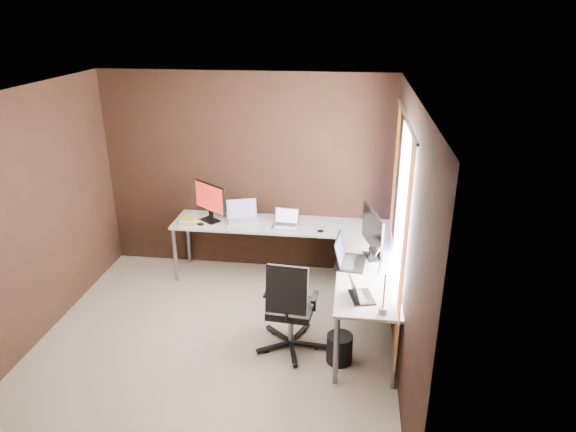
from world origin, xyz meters
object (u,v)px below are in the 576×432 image
(laptop_black_big, at_px, (346,258))
(laptop_black_small, at_px, (359,294))
(monitor_right, at_px, (373,232))
(office_chair, at_px, (290,323))
(desk_lamp, at_px, (377,272))
(drawer_pedestal, at_px, (358,273))
(laptop_white, at_px, (242,216))
(monitor_left, at_px, (210,200))
(wastebasket, at_px, (339,348))
(laptop_silver, at_px, (286,222))
(book_stack, at_px, (188,221))

(laptop_black_big, xyz_separation_m, laptop_black_small, (0.13, -0.68, -0.02))
(monitor_right, distance_m, laptop_black_small, 0.89)
(laptop_black_big, height_order, office_chair, laptop_black_big)
(office_chair, bearing_deg, desk_lamp, -18.52)
(drawer_pedestal, xyz_separation_m, laptop_white, (-1.45, 0.40, 0.48))
(monitor_left, height_order, desk_lamp, desk_lamp)
(monitor_right, xyz_separation_m, wastebasket, (-0.28, -0.82, -0.88))
(laptop_silver, height_order, desk_lamp, desk_lamp)
(laptop_black_big, relative_size, laptop_black_small, 1.41)
(laptop_black_small, xyz_separation_m, wastebasket, (-0.15, 0.02, -0.63))
(monitor_right, height_order, book_stack, monitor_right)
(book_stack, xyz_separation_m, office_chair, (1.42, -1.31, -0.47))
(laptop_white, distance_m, laptop_black_big, 1.64)
(laptop_white, bearing_deg, wastebasket, -70.85)
(office_chair, distance_m, wastebasket, 0.54)
(laptop_white, bearing_deg, laptop_silver, -29.15)
(office_chair, relative_size, wastebasket, 3.45)
(laptop_black_small, bearing_deg, drawer_pedestal, -14.63)
(laptop_black_big, bearing_deg, wastebasket, -176.25)
(laptop_white, bearing_deg, monitor_left, 170.51)
(book_stack, bearing_deg, drawer_pedestal, -5.69)
(monitor_right, bearing_deg, laptop_black_small, 155.34)
(drawer_pedestal, bearing_deg, book_stack, 174.31)
(monitor_left, xyz_separation_m, laptop_black_big, (1.69, -0.93, -0.21))
(drawer_pedestal, xyz_separation_m, monitor_left, (-1.83, 0.34, 0.70))
(office_chair, xyz_separation_m, wastebasket, (0.49, -0.15, -0.15))
(desk_lamp, bearing_deg, drawer_pedestal, 82.11)
(monitor_right, distance_m, laptop_white, 1.78)
(monitor_left, bearing_deg, laptop_black_big, 8.38)
(laptop_silver, distance_m, book_stack, 1.19)
(laptop_silver, height_order, office_chair, office_chair)
(laptop_white, xyz_separation_m, laptop_silver, (0.55, -0.10, -0.01))
(wastebasket, bearing_deg, desk_lamp, -32.98)
(desk_lamp, height_order, wastebasket, desk_lamp)
(monitor_left, relative_size, laptop_black_big, 1.06)
(drawer_pedestal, height_order, desk_lamp, desk_lamp)
(monitor_left, relative_size, monitor_right, 0.78)
(drawer_pedestal, bearing_deg, laptop_black_big, -103.37)
(monitor_right, distance_m, book_stack, 2.30)
(book_stack, distance_m, wastebasket, 2.49)
(laptop_black_big, height_order, book_stack, laptop_black_big)
(laptop_white, relative_size, laptop_silver, 1.33)
(laptop_white, bearing_deg, drawer_pedestal, -34.17)
(laptop_black_big, xyz_separation_m, desk_lamp, (0.27, -0.84, 0.31))
(laptop_black_small, xyz_separation_m, desk_lamp, (0.14, -0.16, 0.32))
(desk_lamp, relative_size, office_chair, 0.59)
(laptop_black_small, distance_m, wastebasket, 0.65)
(laptop_silver, xyz_separation_m, wastebasket, (0.73, -1.54, -0.63))
(laptop_silver, bearing_deg, laptop_white, 175.32)
(laptop_black_big, xyz_separation_m, wastebasket, (-0.02, -0.65, -0.65))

